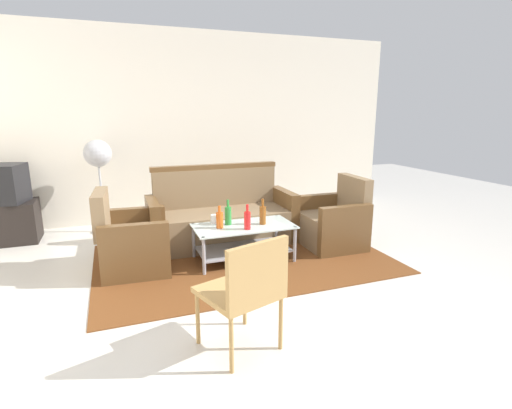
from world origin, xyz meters
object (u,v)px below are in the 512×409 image
object	(u,v)px
coffee_table	(243,237)
pedestal_fan	(98,159)
couch	(222,219)
bottle_green	(228,215)
armchair_left	(132,244)
wicker_chair	(246,287)
bottle_brown	(263,215)
armchair_right	(333,223)
bottle_red	(247,220)
cup	(214,219)
bottle_orange	(220,220)
tv_stand	(3,223)

from	to	relation	value
coffee_table	pedestal_fan	xyz separation A→B (m)	(-1.48, 1.68, 0.74)
couch	bottle_green	bearing A→B (deg)	82.25
armchair_left	wicker_chair	bearing A→B (deg)	24.10
bottle_brown	pedestal_fan	bearing A→B (deg)	134.58
armchair_right	bottle_red	size ratio (longest dim) A/B	3.13
armchair_right	pedestal_fan	xyz separation A→B (m)	(-2.67, 1.61, 0.73)
bottle_red	cup	xyz separation A→B (m)	(-0.28, 0.34, -0.05)
bottle_brown	bottle_green	world-z (taller)	bottle_brown
bottle_brown	bottle_red	bearing A→B (deg)	-151.10
coffee_table	wicker_chair	distance (m)	1.74
bottle_orange	cup	bearing A→B (deg)	94.09
bottle_green	cup	distance (m)	0.17
armchair_right	wicker_chair	world-z (taller)	armchair_right
wicker_chair	coffee_table	bearing A→B (deg)	54.04
bottle_brown	pedestal_fan	world-z (taller)	pedestal_fan
bottle_green	bottle_red	bearing A→B (deg)	-59.48
tv_stand	coffee_table	bearing A→B (deg)	-31.46
wicker_chair	pedestal_fan	bearing A→B (deg)	87.82
armchair_right	bottle_orange	xyz separation A→B (m)	(-1.46, -0.08, 0.22)
bottle_orange	cup	size ratio (longest dim) A/B	2.45
couch	bottle_orange	size ratio (longest dim) A/B	7.37
bottle_green	tv_stand	world-z (taller)	bottle_green
bottle_brown	tv_stand	bearing A→B (deg)	149.90
cup	armchair_left	bearing A→B (deg)	-178.47
couch	coffee_table	size ratio (longest dim) A/B	1.64
pedestal_fan	tv_stand	bearing A→B (deg)	-177.58
armchair_right	coffee_table	world-z (taller)	armchair_right
bottle_green	bottle_red	world-z (taller)	bottle_green
cup	tv_stand	distance (m)	2.79
coffee_table	bottle_red	size ratio (longest dim) A/B	4.05
bottle_red	tv_stand	world-z (taller)	bottle_red
armchair_left	bottle_green	size ratio (longest dim) A/B	3.01
couch	bottle_red	distance (m)	0.85
couch	armchair_left	world-z (taller)	couch
bottle_red	pedestal_fan	bearing A→B (deg)	128.61
bottle_orange	bottle_brown	bearing A→B (deg)	-3.13
tv_stand	pedestal_fan	xyz separation A→B (m)	(1.18, 0.05, 0.75)
bottle_orange	pedestal_fan	distance (m)	2.14
armchair_left	bottle_brown	size ratio (longest dim) A/B	2.96
bottle_red	bottle_brown	bearing A→B (deg)	28.90
coffee_table	pedestal_fan	bearing A→B (deg)	131.36
bottle_orange	tv_stand	world-z (taller)	bottle_orange
armchair_left	bottle_brown	xyz separation A→B (m)	(1.39, -0.19, 0.23)
armchair_right	coffee_table	bearing A→B (deg)	94.14
wicker_chair	bottle_brown	bearing A→B (deg)	46.99
bottle_green	cup	world-z (taller)	bottle_green
couch	coffee_table	distance (m)	0.67
armchair_left	bottle_green	world-z (taller)	armchair_left
armchair_left	bottle_red	distance (m)	1.23
coffee_table	wicker_chair	world-z (taller)	wicker_chair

